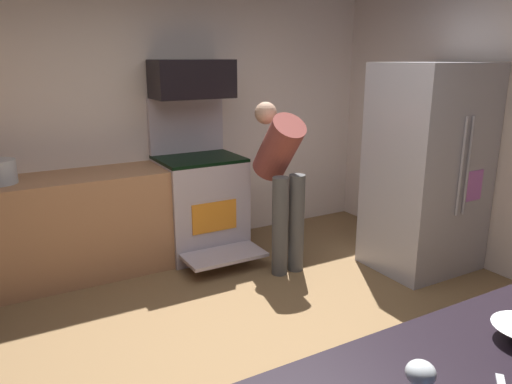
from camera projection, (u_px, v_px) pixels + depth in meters
The scene contains 8 objects.
ground_plane at pixel (268, 370), 3.03m from camera, with size 5.20×4.80×0.02m, color olive.
wall_back at pixel (142, 118), 4.64m from camera, with size 5.20×0.12×2.60m, color silver.
lower_cabinet_run at pixel (57, 230), 4.14m from camera, with size 2.40×0.60×0.90m, color tan.
oven_range at pixel (200, 202), 4.74m from camera, with size 0.76×1.02×1.49m.
microwave at pixel (192, 79), 4.51m from camera, with size 0.74×0.38×0.35m, color black.
refrigerator at pixel (427, 169), 4.31m from camera, with size 0.89×0.76×1.82m.
person_cook at pixel (281, 173), 4.27m from camera, with size 0.31×0.61×1.48m.
wine_glass_mid at pixel (420, 375), 1.32m from camera, with size 0.08×0.08×0.17m.
Camera 1 is at (-1.36, -2.25, 1.86)m, focal length 34.35 mm.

